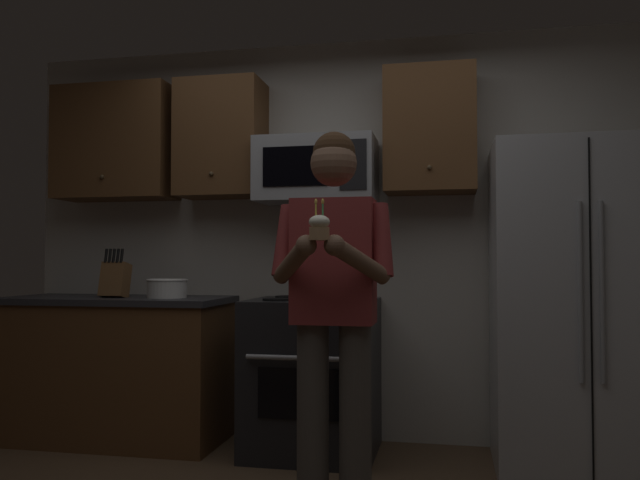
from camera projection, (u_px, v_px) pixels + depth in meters
The scene contains 10 objects.
wall_back at pixel (347, 239), 4.23m from camera, with size 4.40×0.10×2.60m, color beige.
oven_range at pixel (313, 376), 3.85m from camera, with size 0.76×0.70×0.93m.
microwave at pixel (317, 170), 4.01m from camera, with size 0.74×0.41×0.40m.
refrigerator at pixel (577, 307), 3.53m from camera, with size 0.90×0.75×1.80m.
cabinet_row_upper at pixel (232, 139), 4.18m from camera, with size 2.78×0.36×0.76m.
counter_left at pixel (116, 368), 4.13m from camera, with size 1.44×0.66×0.92m.
knife_block at pixel (115, 279), 4.10m from camera, with size 0.16×0.15×0.32m.
bowl_large_white at pixel (167, 288), 4.04m from camera, with size 0.26×0.26×0.12m.
person at pixel (333, 295), 2.98m from camera, with size 0.60×0.48×1.76m.
cupcake at pixel (319, 227), 2.66m from camera, with size 0.09×0.09×0.17m.
Camera 1 is at (0.66, -2.43, 1.15)m, focal length 35.96 mm.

